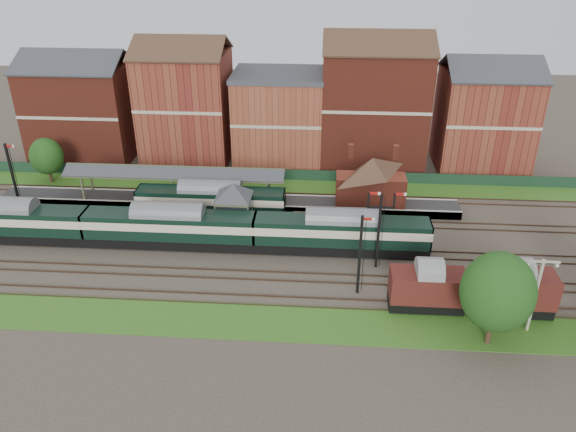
# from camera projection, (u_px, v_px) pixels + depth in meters

# --- Properties ---
(ground) EXTENTS (160.00, 160.00, 0.00)m
(ground) POSITION_uv_depth(u_px,v_px,m) (259.00, 249.00, 58.83)
(ground) COLOR #473D33
(ground) RESTS_ON ground
(grass_back) EXTENTS (90.00, 4.50, 0.06)m
(grass_back) POSITION_uv_depth(u_px,v_px,m) (273.00, 186.00, 72.95)
(grass_back) COLOR #2D6619
(grass_back) RESTS_ON ground
(grass_front) EXTENTS (90.00, 5.00, 0.06)m
(grass_front) POSITION_uv_depth(u_px,v_px,m) (243.00, 321.00, 48.23)
(grass_front) COLOR #2D6619
(grass_front) RESTS_ON ground
(fence) EXTENTS (90.00, 0.12, 1.50)m
(fence) POSITION_uv_depth(u_px,v_px,m) (275.00, 174.00, 74.38)
(fence) COLOR #193823
(fence) RESTS_ON ground
(platform) EXTENTS (55.00, 3.40, 1.00)m
(platform) POSITION_uv_depth(u_px,v_px,m) (227.00, 202.00, 67.52)
(platform) COLOR #2D2D2D
(platform) RESTS_ON ground
(signal_box) EXTENTS (5.40, 5.40, 6.00)m
(signal_box) POSITION_uv_depth(u_px,v_px,m) (234.00, 207.00, 60.41)
(signal_box) COLOR #667E59
(signal_box) RESTS_ON ground
(brick_hut) EXTENTS (3.20, 2.64, 2.94)m
(brick_hut) POSITION_uv_depth(u_px,v_px,m) (308.00, 226.00, 60.84)
(brick_hut) COLOR maroon
(brick_hut) RESTS_ON ground
(station_building) EXTENTS (8.10, 8.10, 5.90)m
(station_building) POSITION_uv_depth(u_px,v_px,m) (371.00, 180.00, 64.85)
(station_building) COLOR maroon
(station_building) RESTS_ON platform
(canopy) EXTENTS (26.00, 3.89, 4.08)m
(canopy) POSITION_uv_depth(u_px,v_px,m) (175.00, 170.00, 66.00)
(canopy) COLOR #4B5535
(canopy) RESTS_ON platform
(semaphore_bracket) EXTENTS (3.60, 0.25, 8.18)m
(semaphore_bracket) POSITION_uv_depth(u_px,v_px,m) (380.00, 226.00, 53.72)
(semaphore_bracket) COLOR black
(semaphore_bracket) RESTS_ON ground
(semaphore_platform_end) EXTENTS (1.23, 0.25, 8.00)m
(semaphore_platform_end) POSITION_uv_depth(u_px,v_px,m) (13.00, 174.00, 65.84)
(semaphore_platform_end) COLOR black
(semaphore_platform_end) RESTS_ON ground
(semaphore_siding) EXTENTS (1.23, 0.25, 8.00)m
(semaphore_siding) POSITION_uv_depth(u_px,v_px,m) (360.00, 254.00, 50.09)
(semaphore_siding) COLOR black
(semaphore_siding) RESTS_ON ground
(yard_lamp) EXTENTS (2.60, 0.22, 7.00)m
(yard_lamp) POSITION_uv_depth(u_px,v_px,m) (536.00, 291.00, 45.33)
(yard_lamp) COLOR beige
(yard_lamp) RESTS_ON ground
(town_backdrop) EXTENTS (69.00, 10.00, 16.00)m
(town_backdrop) POSITION_uv_depth(u_px,v_px,m) (277.00, 113.00, 77.66)
(town_backdrop) COLOR maroon
(town_backdrop) RESTS_ON ground
(dmu_train) EXTENTS (53.57, 2.82, 4.12)m
(dmu_train) POSITION_uv_depth(u_px,v_px,m) (170.00, 226.00, 58.29)
(dmu_train) COLOR black
(dmu_train) RESTS_ON ground
(platform_railcar) EXTENTS (16.91, 2.67, 3.89)m
(platform_railcar) POSITION_uv_depth(u_px,v_px,m) (211.00, 201.00, 63.90)
(platform_railcar) COLOR black
(platform_railcar) RESTS_ON ground
(goods_van_a) EXTENTS (6.45, 2.79, 3.91)m
(goods_van_a) POSITION_uv_depth(u_px,v_px,m) (427.00, 287.00, 48.87)
(goods_van_a) COLOR black
(goods_van_a) RESTS_ON ground
(goods_van_b) EXTENTS (6.88, 2.98, 4.17)m
(goods_van_b) POSITION_uv_depth(u_px,v_px,m) (513.00, 290.00, 48.34)
(goods_van_b) COLOR black
(goods_van_b) RESTS_ON ground
(tree_far) EXTENTS (5.73, 5.73, 8.36)m
(tree_far) POSITION_uv_depth(u_px,v_px,m) (498.00, 292.00, 43.40)
(tree_far) COLOR #382619
(tree_far) RESTS_ON ground
(tree_back) EXTENTS (4.17, 4.17, 6.10)m
(tree_back) POSITION_uv_depth(u_px,v_px,m) (46.00, 156.00, 72.20)
(tree_back) COLOR #382619
(tree_back) RESTS_ON ground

